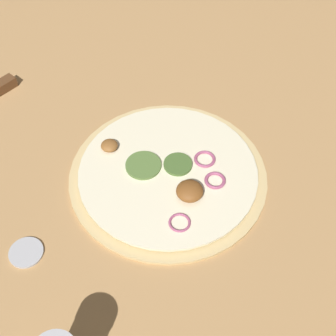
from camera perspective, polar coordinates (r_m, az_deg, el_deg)
name	(u,v)px	position (r m, az deg, el deg)	size (l,w,h in m)	color
ground_plane	(168,176)	(0.69, 0.00, -0.98)	(3.00, 3.00, 0.00)	tan
pizza	(168,174)	(0.69, 0.03, -0.69)	(0.29, 0.29, 0.03)	#D6B77A
loose_cap	(25,251)	(0.65, -17.02, -9.61)	(0.05, 0.05, 0.01)	#B2B2B7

